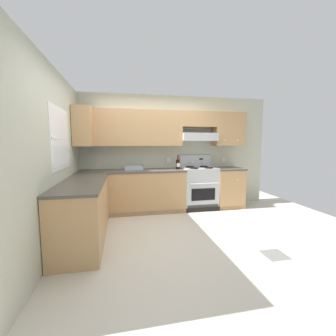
{
  "coord_description": "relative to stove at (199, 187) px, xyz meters",
  "views": [
    {
      "loc": [
        -0.65,
        -3.55,
        1.49
      ],
      "look_at": [
        0.22,
        0.7,
        1.0
      ],
      "focal_mm": 24.12,
      "sensor_mm": 36.0,
      "label": 1
    }
  ],
  "objects": [
    {
      "name": "bowl",
      "position": [
        -1.46,
        0.07,
        0.46
      ],
      "size": [
        0.39,
        0.25,
        0.08
      ],
      "color": "#9EADB7",
      "rests_on": "counter_back_run"
    },
    {
      "name": "floor_accent_tile",
      "position": [
        0.26,
        -2.29,
        -0.48
      ],
      "size": [
        0.3,
        0.3,
        0.01
      ],
      "primitive_type": "cube",
      "color": "slate",
      "rests_on": "ground_plane"
    },
    {
      "name": "counter_left_run",
      "position": [
        -2.29,
        -1.26,
        -0.03
      ],
      "size": [
        0.63,
        1.91,
        0.91
      ],
      "color": "tan",
      "rests_on": "ground_plane"
    },
    {
      "name": "stove",
      "position": [
        0.0,
        0.0,
        0.0
      ],
      "size": [
        0.76,
        0.62,
        1.2
      ],
      "color": "#B7BABC",
      "rests_on": "ground_plane"
    },
    {
      "name": "wine_bottle",
      "position": [
        -0.5,
        0.01,
        0.55
      ],
      "size": [
        0.08,
        0.08,
        0.31
      ],
      "color": "black",
      "rests_on": "counter_back_run"
    },
    {
      "name": "ground_plane",
      "position": [
        -1.05,
        -1.25,
        -0.48
      ],
      "size": [
        7.04,
        7.04,
        0.0
      ],
      "primitive_type": "plane",
      "color": "beige"
    },
    {
      "name": "wall_back",
      "position": [
        -0.65,
        0.27,
        1.0
      ],
      "size": [
        4.68,
        0.57,
        2.55
      ],
      "color": "#B7BAA3",
      "rests_on": "ground_plane"
    },
    {
      "name": "wall_left",
      "position": [
        -2.64,
        -1.03,
        0.87
      ],
      "size": [
        0.47,
        4.0,
        2.55
      ],
      "color": "#B7BAA3",
      "rests_on": "ground_plane"
    },
    {
      "name": "counter_back_run",
      "position": [
        -1.0,
        -0.01,
        -0.03
      ],
      "size": [
        3.6,
        0.65,
        0.91
      ],
      "color": "tan",
      "rests_on": "ground_plane"
    }
  ]
}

